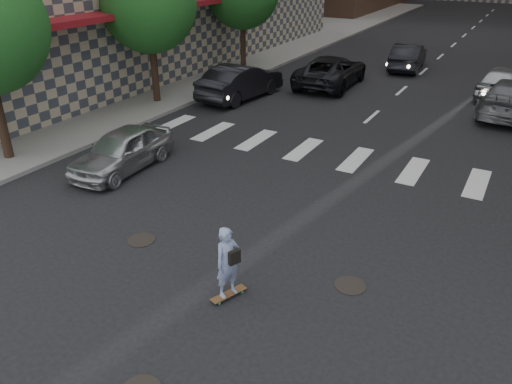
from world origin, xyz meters
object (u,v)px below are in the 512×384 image
silver_sedan (122,150)px  traffic_car_d (504,81)px  skateboarder (228,263)px  traffic_car_c (331,71)px  traffic_car_b (512,98)px  traffic_car_e (408,57)px  traffic_car_a (241,82)px

silver_sedan → traffic_car_d: bearing=54.4°
skateboarder → silver_sedan: 7.79m
traffic_car_c → traffic_car_b: bearing=171.2°
traffic_car_b → traffic_car_d: size_ratio=1.17×
traffic_car_b → traffic_car_e: (-6.22, 6.80, -0.02)m
skateboarder → silver_sedan: skateboarder is taller
traffic_car_a → traffic_car_e: 11.67m
traffic_car_e → traffic_car_a: bearing=56.5°
traffic_car_c → traffic_car_d: (8.17, 2.02, -0.01)m
traffic_car_a → traffic_car_b: (11.70, 3.50, -0.05)m
traffic_car_d → traffic_car_b: bearing=109.7°
traffic_car_d → traffic_car_c: bearing=21.8°
silver_sedan → traffic_car_b: 16.68m
skateboarder → traffic_car_c: 18.41m
traffic_car_b → traffic_car_a: bearing=22.4°
silver_sedan → traffic_car_a: bearing=93.2°
traffic_car_b → traffic_car_d: (-0.62, 2.98, -0.00)m
traffic_car_b → traffic_car_e: bearing=-41.8°
traffic_car_a → skateboarder: bearing=125.5°
traffic_car_a → traffic_car_d: size_ratio=1.10×
traffic_car_a → silver_sedan: bearing=101.8°
skateboarder → silver_sedan: bearing=169.9°
silver_sedan → traffic_car_b: traffic_car_b is taller
skateboarder → traffic_car_e: bearing=116.4°
traffic_car_a → traffic_car_b: bearing=-157.7°
skateboarder → traffic_car_b: 17.31m
traffic_car_e → traffic_car_d: bearing=140.2°
silver_sedan → traffic_car_a: (-1.00, 9.30, 0.14)m
silver_sedan → skateboarder: bearing=-34.2°
skateboarder → traffic_car_a: bearing=141.0°
traffic_car_a → traffic_car_e: bearing=-112.4°
silver_sedan → traffic_car_e: 20.11m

